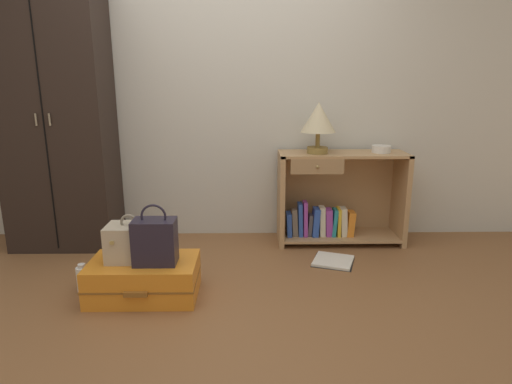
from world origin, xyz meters
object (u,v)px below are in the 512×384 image
table_lamp (318,120)px  train_case (130,242)px  handbag (155,241)px  open_book_on_floor (333,261)px  wardrobe (57,117)px  suitcase_large (144,278)px  bowl (381,149)px  bottle (83,279)px  bookshelf (336,200)px

table_lamp → train_case: 1.73m
handbag → open_book_on_floor: bearing=24.2°
train_case → handbag: bearing=-18.9°
wardrobe → open_book_on_floor: 2.44m
suitcase_large → open_book_on_floor: suitcase_large is taller
bowl → open_book_on_floor: bearing=-135.0°
wardrobe → bottle: wardrobe is taller
table_lamp → bottle: size_ratio=2.15×
bottle → handbag: bearing=-11.5°
wardrobe → handbag: 1.51m
suitcase_large → bottle: bearing=170.5°
suitcase_large → wardrobe: bearing=132.2°
bookshelf → suitcase_large: bearing=-145.1°
train_case → bottle: size_ratio=1.59×
train_case → bottle: (-0.34, 0.05, -0.27)m
wardrobe → train_case: 1.39m
bookshelf → table_lamp: (-0.18, -0.04, 0.68)m
wardrobe → handbag: bearing=-45.9°
bookshelf → handbag: size_ratio=2.76×
bowl → train_case: size_ratio=0.51×
bookshelf → open_book_on_floor: size_ratio=2.80×
bottle → train_case: bearing=-7.6°
bowl → bottle: bearing=-157.7°
wardrobe → bottle: 1.38m
wardrobe → bottle: bearing=-63.5°
bowl → suitcase_large: bearing=-151.3°
bookshelf → table_lamp: table_lamp is taller
suitcase_large → train_case: bearing=162.6°
wardrobe → train_case: (0.77, -0.91, -0.71)m
wardrobe → bookshelf: (2.25, 0.04, -0.70)m
handbag → bowl: bearing=30.9°
suitcase_large → handbag: bearing=-20.2°
bowl → train_case: bearing=-152.9°
table_lamp → open_book_on_floor: bearing=-78.8°
handbag → train_case: bearing=161.1°
train_case → bottle: bearing=172.4°
table_lamp → bottle: (-1.64, -0.87, -0.95)m
suitcase_large → train_case: size_ratio=2.27×
table_lamp → bowl: table_lamp is taller
bowl → suitcase_large: size_ratio=0.22×
table_lamp → open_book_on_floor: (0.08, -0.42, -1.03)m
handbag → open_book_on_floor: 1.39m
train_case → bowl: bearing=27.1°
wardrobe → bowl: size_ratio=13.95×
wardrobe → table_lamp: 2.08m
bowl → handbag: size_ratio=0.40×
suitcase_large → bottle: suitcase_large is taller
bowl → handbag: bowl is taller
table_lamp → bottle: bearing=-152.1°
bookshelf → bowl: 0.56m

